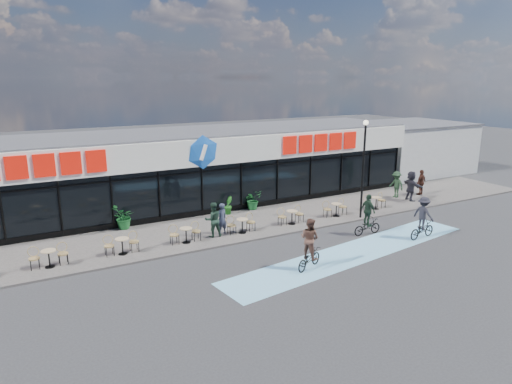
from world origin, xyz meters
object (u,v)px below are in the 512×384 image
potted_plant_right (253,200)px  pedestrian_a (396,184)px  patron_right (213,220)px  potted_plant_mid (228,205)px  lamp_post (364,161)px  cyclist_a (423,221)px  pedestrian_b (411,186)px  potted_plant_left (124,217)px  pedestrian_c (421,182)px  cyclist_b (368,219)px  patron_left (222,219)px

potted_plant_right → pedestrian_a: 9.84m
patron_right → pedestrian_a: bearing=-168.7°
potted_plant_mid → lamp_post: bearing=-33.7°
cyclist_a → potted_plant_mid: bearing=130.1°
pedestrian_b → patron_right: bearing=101.2°
lamp_post → potted_plant_left: bearing=160.4°
lamp_post → potted_plant_right: bearing=135.9°
patron_right → pedestrian_a: size_ratio=1.01×
patron_right → cyclist_a: bearing=157.4°
lamp_post → cyclist_a: lamp_post is taller
pedestrian_c → cyclist_b: cyclist_b is taller
pedestrian_c → patron_right: bearing=-9.7°
pedestrian_a → cyclist_a: size_ratio=0.82×
lamp_post → patron_right: 8.97m
potted_plant_left → pedestrian_b: 17.78m
lamp_post → cyclist_a: bearing=-82.2°
pedestrian_c → cyclist_a: bearing=29.2°
cyclist_b → pedestrian_a: bearing=34.7°
patron_right → lamp_post: bearing=178.9°
lamp_post → patron_left: bearing=171.5°
pedestrian_b → cyclist_a: cyclist_a is taller
lamp_post → cyclist_a: 4.63m
pedestrian_a → pedestrian_b: (0.22, -1.03, 0.09)m
patron_left → pedestrian_a: 13.18m
lamp_post → potted_plant_mid: lamp_post is taller
patron_left → pedestrian_b: (13.35, 0.11, 0.15)m
potted_plant_mid → cyclist_b: size_ratio=0.49×
lamp_post → cyclist_b: lamp_post is taller
cyclist_b → potted_plant_mid: bearing=127.0°
pedestrian_a → cyclist_b: size_ratio=0.82×
pedestrian_b → pedestrian_a: bearing=22.3°
potted_plant_right → pedestrian_a: pedestrian_a is taller
potted_plant_left → cyclist_a: (12.77, -8.26, 0.18)m
patron_right → pedestrian_b: (13.88, 0.24, 0.08)m
potted_plant_left → patron_left: (4.17, -3.15, 0.17)m
potted_plant_right → cyclist_b: (3.07, -6.60, 0.14)m
pedestrian_c → cyclist_a: 8.81m
patron_right → cyclist_b: bearing=161.4°
patron_right → cyclist_b: (7.11, -3.25, -0.16)m
cyclist_a → potted_plant_left: bearing=147.1°
pedestrian_a → patron_left: bearing=-87.4°
lamp_post → pedestrian_b: lamp_post is taller
patron_left → cyclist_a: cyclist_a is taller
potted_plant_right → patron_right: bearing=-140.3°
lamp_post → pedestrian_b: 5.90m
potted_plant_mid → pedestrian_c: pedestrian_c is taller
pedestrian_b → pedestrian_c: bearing=-57.2°
patron_left → cyclist_b: bearing=141.2°
potted_plant_left → pedestrian_b: size_ratio=0.66×
potted_plant_right → patron_left: size_ratio=0.73×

